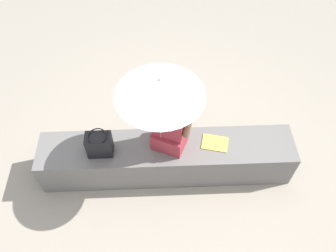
% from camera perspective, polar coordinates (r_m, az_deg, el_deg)
% --- Properties ---
extents(ground_plane, '(14.00, 14.00, 0.00)m').
position_cam_1_polar(ground_plane, '(4.16, -0.22, -7.26)').
color(ground_plane, '#9E9384').
extents(stone_bench, '(2.85, 0.50, 0.49)m').
position_cam_1_polar(stone_bench, '(3.94, -0.23, -5.46)').
color(stone_bench, slate).
rests_on(stone_bench, ground).
extents(person_seated, '(0.51, 0.39, 0.90)m').
position_cam_1_polar(person_seated, '(3.44, 0.26, 0.60)').
color(person_seated, '#992D38').
rests_on(person_seated, stone_bench).
extents(parasol, '(0.83, 0.83, 1.09)m').
position_cam_1_polar(parasol, '(2.96, -1.39, 6.45)').
color(parasol, '#B7B7BC').
rests_on(parasol, stone_bench).
extents(handbag_black, '(0.27, 0.20, 0.31)m').
position_cam_1_polar(handbag_black, '(3.64, -11.46, -3.06)').
color(handbag_black, black).
rests_on(handbag_black, stone_bench).
extents(magazine, '(0.32, 0.26, 0.01)m').
position_cam_1_polar(magazine, '(3.79, 7.87, -2.86)').
color(magazine, '#EAE04C').
rests_on(magazine, stone_bench).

